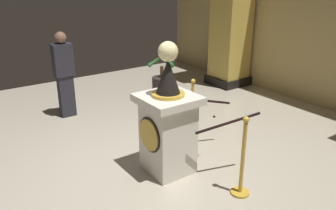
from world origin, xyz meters
The scene contains 8 objects.
ground_plane centered at (0.00, 0.00, 0.00)m, with size 10.26×10.26×0.00m, color #B2A893.
pedestal_clock centered at (0.14, 0.17, 0.72)m, with size 0.73×0.73×1.84m.
stanchion_near centered at (1.13, 0.59, 0.37)m, with size 0.24×0.24×1.06m.
stanchion_far centered at (-0.58, 1.19, 0.35)m, with size 0.24×0.24×1.01m.
velvet_rope centered at (0.28, 0.89, 0.79)m, with size 1.19×1.18×0.22m.
column_left centered at (-2.39, 3.84, 1.81)m, with size 0.89×0.89×3.65m.
potted_palm_left centered at (-2.56, 1.93, 0.31)m, with size 0.71×0.70×0.97m.
bystander_guest centered at (-2.68, -0.23, 0.87)m, with size 0.23×0.36×1.64m.
Camera 1 is at (3.69, -2.36, 2.63)m, focal length 37.56 mm.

